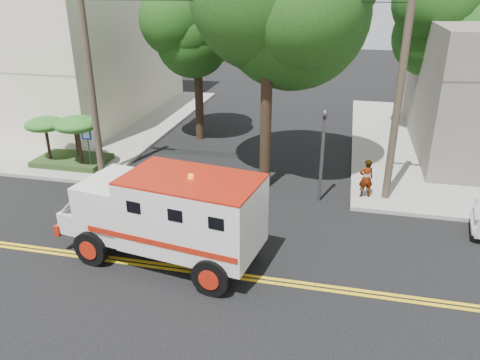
# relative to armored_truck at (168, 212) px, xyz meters

# --- Properties ---
(ground) EXTENTS (100.00, 100.00, 0.00)m
(ground) POSITION_rel_armored_truck_xyz_m (0.31, -0.45, -1.60)
(ground) COLOR black
(ground) RESTS_ON ground
(sidewalk_nw) EXTENTS (17.00, 17.00, 0.15)m
(sidewalk_nw) POSITION_rel_armored_truck_xyz_m (-13.19, 13.05, -1.53)
(sidewalk_nw) COLOR gray
(sidewalk_nw) RESTS_ON ground
(building_left) EXTENTS (16.00, 14.00, 10.00)m
(building_left) POSITION_rel_armored_truck_xyz_m (-15.19, 14.55, 3.55)
(building_left) COLOR beige
(building_left) RESTS_ON sidewalk_nw
(utility_pole_left) EXTENTS (0.28, 0.28, 9.00)m
(utility_pole_left) POSITION_rel_armored_truck_xyz_m (-5.29, 5.55, 2.90)
(utility_pole_left) COLOR #382D23
(utility_pole_left) RESTS_ON ground
(utility_pole_right) EXTENTS (0.28, 0.28, 9.00)m
(utility_pole_right) POSITION_rel_armored_truck_xyz_m (6.61, 5.75, 2.90)
(utility_pole_right) COLOR #382D23
(utility_pole_right) RESTS_ON ground
(tree_main) EXTENTS (6.08, 5.70, 9.85)m
(tree_main) POSITION_rel_armored_truck_xyz_m (2.25, 5.76, 5.60)
(tree_main) COLOR black
(tree_main) RESTS_ON ground
(tree_left) EXTENTS (4.48, 4.20, 7.70)m
(tree_left) POSITION_rel_armored_truck_xyz_m (-2.37, 11.33, 4.13)
(tree_left) COLOR black
(tree_left) RESTS_ON ground
(tree_right) EXTENTS (4.80, 4.50, 8.20)m
(tree_right) POSITION_rel_armored_truck_xyz_m (9.16, 15.32, 4.49)
(tree_right) COLOR black
(tree_right) RESTS_ON ground
(traffic_signal) EXTENTS (0.15, 0.18, 3.60)m
(traffic_signal) POSITION_rel_armored_truck_xyz_m (4.11, 5.15, 0.62)
(traffic_signal) COLOR #3F3F42
(traffic_signal) RESTS_ON ground
(accessibility_sign) EXTENTS (0.45, 0.10, 2.02)m
(accessibility_sign) POSITION_rel_armored_truck_xyz_m (-5.89, 5.72, -0.24)
(accessibility_sign) COLOR #3F3F42
(accessibility_sign) RESTS_ON ground
(palm_planter) EXTENTS (3.52, 2.63, 2.36)m
(palm_planter) POSITION_rel_armored_truck_xyz_m (-7.12, 6.17, 0.04)
(palm_planter) COLOR #1E3314
(palm_planter) RESTS_ON sidewalk_nw
(armored_truck) EXTENTS (6.46, 3.28, 2.82)m
(armored_truck) POSITION_rel_armored_truck_xyz_m (0.00, 0.00, 0.00)
(armored_truck) COLOR silver
(armored_truck) RESTS_ON ground
(pedestrian_a) EXTENTS (0.63, 0.50, 1.52)m
(pedestrian_a) POSITION_rel_armored_truck_xyz_m (5.81, 5.63, -0.69)
(pedestrian_a) COLOR gray
(pedestrian_a) RESTS_ON sidewalk_ne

